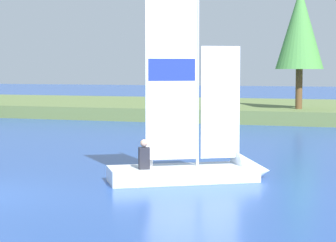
{
  "coord_description": "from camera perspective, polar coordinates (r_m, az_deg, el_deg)",
  "views": [
    {
      "loc": [
        9.59,
        -13.02,
        3.09
      ],
      "look_at": [
        2.2,
        8.92,
        1.2
      ],
      "focal_mm": 68.84,
      "sensor_mm": 36.0,
      "label": 1
    }
  ],
  "objects": [
    {
      "name": "sailboat",
      "position": [
        17.84,
        3.43,
        -3.76
      ],
      "size": [
        4.53,
        3.41,
        6.41
      ],
      "rotation": [
        0.0,
        0.0,
        0.55
      ],
      "color": "silver",
      "rests_on": "ground"
    },
    {
      "name": "shoreline_tree_left",
      "position": [
        37.77,
        11.6,
        8.03
      ],
      "size": [
        2.73,
        2.73,
        6.97
      ],
      "color": "brown",
      "rests_on": "shore_bank"
    },
    {
      "name": "shore_bank",
      "position": [
        43.36,
        5.78,
        1.07
      ],
      "size": [
        80.0,
        14.95,
        0.78
      ],
      "primitive_type": "cube",
      "color": "#5B703D",
      "rests_on": "ground"
    }
  ]
}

